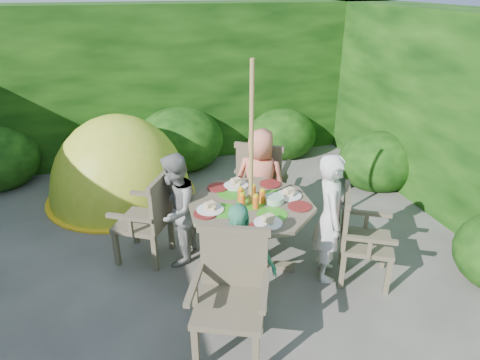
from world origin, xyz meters
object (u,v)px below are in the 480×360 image
object	(u,v)px
child_back	(260,181)
child_right	(330,218)
garden_chair_front	(231,292)
patio_table	(251,214)
child_front	(238,265)
garden_chair_right	(359,235)
child_left	(175,210)
dome_tent	(122,196)
garden_chair_left	(149,217)
garden_chair_back	(262,179)
parasol_pole	(251,174)

from	to	relation	value
child_back	child_right	bearing A→B (deg)	142.26
garden_chair_front	child_back	size ratio (longest dim) A/B	0.78
patio_table	garden_chair_front	xyz separation A→B (m)	(-0.47, -0.99, -0.11)
child_right	child_front	xyz separation A→B (m)	(-1.06, -0.39, -0.08)
garden_chair_right	child_left	bearing A→B (deg)	92.86
child_left	child_back	distance (m)	1.13
garden_chair_right	dome_tent	distance (m)	3.45
garden_chair_right	garden_chair_left	world-z (taller)	garden_chair_left
garden_chair_right	child_back	world-z (taller)	child_back
garden_chair_front	child_left	bearing A→B (deg)	124.25
garden_chair_back	child_front	world-z (taller)	child_front
garden_chair_right	child_right	size ratio (longest dim) A/B	0.69
garden_chair_front	child_right	distance (m)	1.36
patio_table	parasol_pole	xyz separation A→B (m)	(-0.00, 0.00, 0.45)
parasol_pole	garden_chair_right	xyz separation A→B (m)	(1.00, -0.46, -0.60)
garden_chair_front	child_right	xyz separation A→B (m)	(1.19, 0.65, 0.14)
garden_chair_back	garden_chair_front	xyz separation A→B (m)	(-0.91, -1.98, -0.01)
garden_chair_front	child_front	xyz separation A→B (m)	(0.13, 0.26, 0.06)
garden_chair_front	child_right	world-z (taller)	child_right
parasol_pole	child_right	size ratio (longest dim) A/B	1.63
patio_table	child_right	size ratio (longest dim) A/B	1.31
garden_chair_right	garden_chair_back	world-z (taller)	garden_chair_back
garden_chair_right	garden_chair_back	size ratio (longest dim) A/B	0.92
garden_chair_back	child_left	size ratio (longest dim) A/B	0.82
garden_chair_right	garden_chair_front	bearing A→B (deg)	137.60
child_right	child_back	bearing A→B (deg)	40.01
garden_chair_back	dome_tent	size ratio (longest dim) A/B	0.41
patio_table	garden_chair_back	bearing A→B (deg)	65.93
child_left	dome_tent	size ratio (longest dim) A/B	0.50
garden_chair_left	garden_chair_back	xyz separation A→B (m)	(1.44, 0.54, 0.03)
child_left	garden_chair_left	bearing A→B (deg)	-91.03
child_right	child_front	bearing A→B (deg)	130.01
dome_tent	parasol_pole	bearing A→B (deg)	-39.70
garden_chair_left	child_left	size ratio (longest dim) A/B	0.78
parasol_pole	child_back	size ratio (longest dim) A/B	1.71
garden_chair_right	child_back	size ratio (longest dim) A/B	0.73
child_front	parasol_pole	bearing A→B (deg)	99.48
garden_chair_front	patio_table	bearing A→B (deg)	87.70
garden_chair_back	child_right	distance (m)	1.37
dome_tent	garden_chair_left	bearing A→B (deg)	-61.27
patio_table	dome_tent	bearing A→B (deg)	121.88
garden_chair_left	parasol_pole	bearing A→B (deg)	94.78
garden_chair_left	garden_chair_back	bearing A→B (deg)	139.79
garden_chair_front	child_left	size ratio (longest dim) A/B	0.81
parasol_pole	garden_chair_front	distance (m)	1.23
garden_chair_right	dome_tent	size ratio (longest dim) A/B	0.38
child_right	child_back	xyz separation A→B (m)	(-0.39, 1.06, -0.03)
garden_chair_right	child_right	bearing A→B (deg)	93.50
garden_chair_back	child_back	xyz separation A→B (m)	(-0.11, -0.27, 0.10)
garden_chair_front	garden_chair_left	bearing A→B (deg)	133.30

